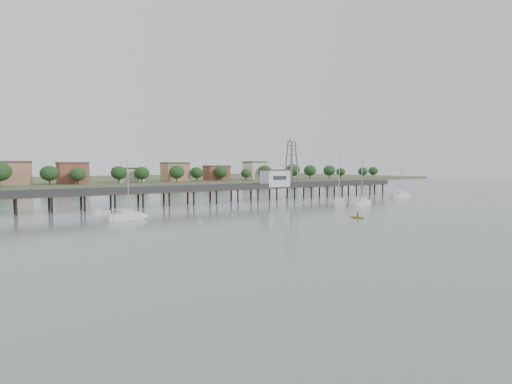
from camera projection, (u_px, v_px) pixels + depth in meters
ground_plane at (372, 232)px, 68.51m from camera, size 500.00×500.00×0.00m
pier at (202, 190)px, 117.91m from camera, size 150.00×5.00×5.50m
pier_building at (275, 178)px, 131.67m from camera, size 8.40×5.40×5.30m
lattice_tower at (291, 164)px, 135.01m from camera, size 3.20×3.20×15.50m
sailboat_d at (363, 203)px, 114.18m from camera, size 9.05×4.60×14.32m
sailboat_b at (132, 216)px, 84.15m from camera, size 7.49×2.22×12.43m
sailboat_e at (403, 196)px, 139.52m from camera, size 7.78×3.15×12.56m
sailboat_c at (339, 203)px, 112.13m from camera, size 7.95×8.47×14.80m
white_tender at (102, 213)px, 92.30m from camera, size 3.69×2.68×1.33m
yellow_dinghy at (357, 218)px, 86.34m from camera, size 2.21×1.14×2.97m
dinghy_occupant at (357, 218)px, 86.34m from camera, size 0.81×1.18×0.26m
mooring_buoys at (280, 211)px, 99.05m from camera, size 75.61×29.18×0.39m
far_shore at (72, 180)px, 266.86m from camera, size 500.00×170.00×10.40m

